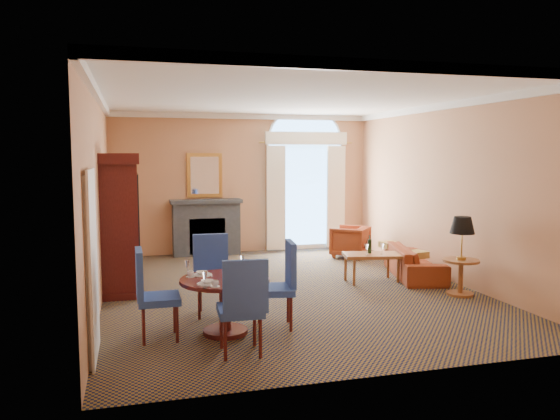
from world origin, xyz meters
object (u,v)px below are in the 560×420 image
object	(u,v)px
dining_table	(225,292)
side_table	(462,245)
coffee_table	(372,256)
armoire	(120,226)
sofa	(415,262)
armchair	(350,242)

from	to	relation	value
dining_table	side_table	distance (m)	4.11
coffee_table	side_table	xyz separation A→B (m)	(0.99, -1.24, 0.35)
armoire	sofa	world-z (taller)	armoire
side_table	armoire	bearing A→B (deg)	162.72
armoire	coffee_table	xyz separation A→B (m)	(4.33, -0.41, -0.64)
armoire	side_table	bearing A→B (deg)	-17.28
coffee_table	side_table	size ratio (longest dim) A/B	0.87
sofa	armoire	bearing A→B (deg)	101.70
armoire	coffee_table	bearing A→B (deg)	-5.44
side_table	sofa	bearing A→B (deg)	92.05
coffee_table	armoire	bearing A→B (deg)	-173.47
armoire	dining_table	bearing A→B (deg)	-62.70
armoire	dining_table	distance (m)	2.92
armoire	armchair	bearing A→B (deg)	21.04
dining_table	coffee_table	xyz separation A→B (m)	(3.01, 2.13, -0.07)
sofa	armchair	size ratio (longest dim) A/B	2.52
sofa	side_table	distance (m)	1.50
sofa	coffee_table	distance (m)	0.97
armoire	sofa	bearing A→B (deg)	-2.80
armoire	armchair	world-z (taller)	armoire
sofa	dining_table	bearing A→B (deg)	134.54
sofa	coffee_table	xyz separation A→B (m)	(-0.94, -0.15, 0.18)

